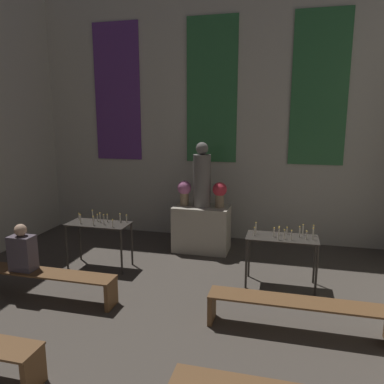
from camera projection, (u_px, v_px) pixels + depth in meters
The scene contains 10 objects.
wall_back at pixel (212, 115), 8.08m from camera, with size 7.99×0.16×5.36m.
altar at pixel (202, 228), 7.58m from camera, with size 1.11×0.66×0.92m.
statue at pixel (202, 177), 7.38m from camera, with size 0.35×0.35×1.28m.
flower_vase_left at pixel (184, 191), 7.52m from camera, with size 0.28×0.28×0.50m.
flower_vase_right at pixel (220, 192), 7.35m from camera, with size 0.28×0.28×0.50m.
candle_rack_left at pixel (99, 229), 6.68m from camera, with size 1.11×0.51×1.01m.
candle_rack_right at pixel (282, 243), 5.91m from camera, with size 1.11×0.51×1.02m.
pew_back_left at pixel (44, 279), 5.56m from camera, with size 2.22×0.36×0.42m.
pew_back_right at pixel (296, 308), 4.69m from camera, with size 2.22×0.36×0.42m.
person_seated at pixel (22, 250), 5.56m from camera, with size 0.36×0.24×0.71m.
Camera 1 is at (1.59, 2.20, 2.68)m, focal length 35.00 mm.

